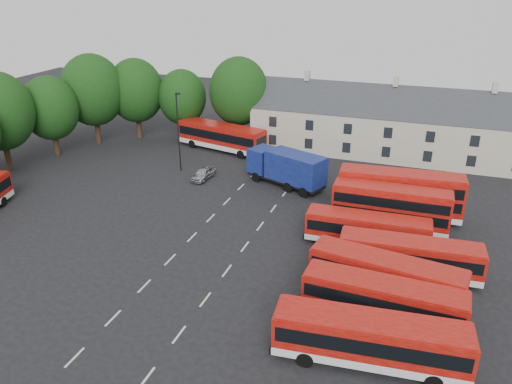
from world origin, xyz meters
TOP-DOWN VIEW (x-y plane):
  - ground at (0.00, 0.00)m, footprint 140.00×140.00m
  - lane_markings at (2.50, 2.00)m, footprint 5.15×33.80m
  - treeline at (-20.74, 19.36)m, footprint 29.92×32.59m
  - terrace_houses at (14.00, 30.00)m, footprint 35.70×7.13m
  - bus_row_a at (16.83, -8.53)m, footprint 11.47×3.63m
  - bus_row_b at (17.06, -4.14)m, footprint 10.64×2.91m
  - bus_row_c at (16.94, -1.21)m, footprint 11.08×4.07m
  - bus_row_d at (18.35, 2.18)m, footprint 10.69×3.08m
  - bus_row_e at (14.71, 5.52)m, footprint 10.32×2.76m
  - bus_dd_south at (16.16, 9.23)m, footprint 10.24×2.51m
  - bus_dd_north at (16.71, 12.07)m, footprint 11.44×3.46m
  - bus_north at (-6.81, 24.65)m, footprint 12.58×5.50m
  - box_truck at (4.59, 15.98)m, footprint 9.36×5.87m
  - silver_car at (-4.84, 14.77)m, footprint 1.81×3.95m
  - lamppost at (-8.51, 16.33)m, footprint 0.64×0.35m

SIDE VIEW (x-z plane):
  - ground at x=0.00m, z-range 0.00..0.00m
  - lane_markings at x=2.50m, z-range 0.00..0.01m
  - silver_car at x=-4.84m, z-range 0.00..1.31m
  - bus_row_e at x=14.71m, z-range 0.29..3.19m
  - bus_row_b at x=17.06m, z-range 0.30..3.28m
  - bus_row_d at x=18.35m, z-range 0.30..3.29m
  - bus_row_c at x=16.94m, z-range 0.31..3.37m
  - bus_row_a at x=16.83m, z-range 0.32..3.51m
  - bus_north at x=-6.81m, z-range 0.35..3.82m
  - box_truck at x=4.59m, z-range 0.24..4.16m
  - bus_dd_south at x=16.16m, z-range 0.29..4.48m
  - bus_dd_north at x=16.71m, z-range 0.32..4.95m
  - terrace_houses at x=14.00m, z-range -1.17..8.89m
  - lamppost at x=-8.51m, z-range 0.31..9.56m
  - treeline at x=-20.74m, z-range 0.68..12.69m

